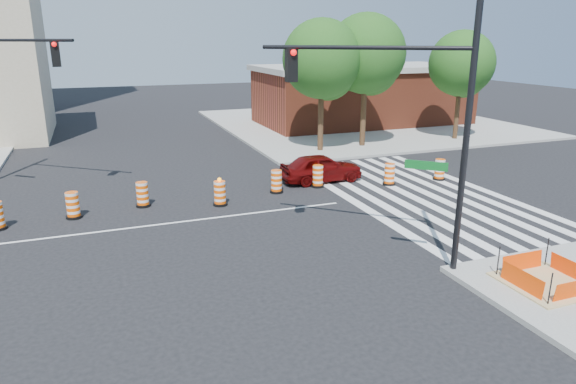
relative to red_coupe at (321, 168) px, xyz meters
The scene contains 18 objects.
ground 8.52m from the red_coupe, 156.79° to the right, with size 120.00×120.00×0.00m, color black.
sidewalk_ne 17.86m from the red_coupe, 55.17° to the left, with size 22.00×22.00×0.15m, color gray.
crosswalk_east 4.64m from the red_coupe, 46.80° to the right, with size 6.75×13.50×0.01m.
lane_centerline 8.52m from the red_coupe, 156.79° to the right, with size 14.00×0.12×0.01m, color silver.
excavation_pit 12.41m from the red_coupe, 84.48° to the right, with size 2.20×2.20×0.90m.
brick_storefront 17.92m from the red_coupe, 55.17° to the left, with size 16.50×8.50×4.60m.
red_coupe is the anchor object (origin of this frame).
signal_pole_se 10.51m from the red_coupe, 100.57° to the right, with size 4.58×4.21×8.04m.
tree_north_c 8.06m from the red_coupe, 65.79° to the left, with size 4.58×4.58×7.78m.
tree_north_d 9.88m from the red_coupe, 47.94° to the left, with size 4.79×4.79×8.14m.
tree_north_e 14.76m from the red_coupe, 25.99° to the left, with size 4.22×4.22×7.18m.
median_drum_3 11.14m from the red_coupe, behind, with size 0.60×0.60×1.02m.
median_drum_4 8.46m from the red_coupe, behind, with size 0.60×0.60×1.02m.
median_drum_5 5.74m from the red_coupe, 160.77° to the right, with size 0.60×0.60×1.18m.
median_drum_6 2.82m from the red_coupe, 159.06° to the right, with size 0.60×0.60×1.02m.
median_drum_7 1.00m from the red_coupe, 123.03° to the right, with size 0.60×0.60×1.02m.
median_drum_8 3.24m from the red_coupe, 31.97° to the right, with size 0.60×0.60×1.02m.
median_drum_9 5.79m from the red_coupe, 18.17° to the right, with size 0.60×0.60×1.02m.
Camera 1 is at (-2.17, -18.40, 6.63)m, focal length 32.00 mm.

